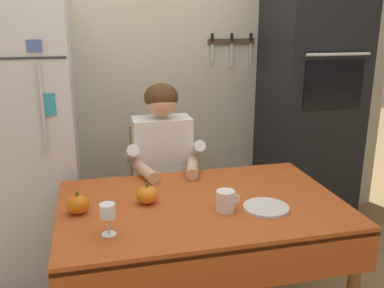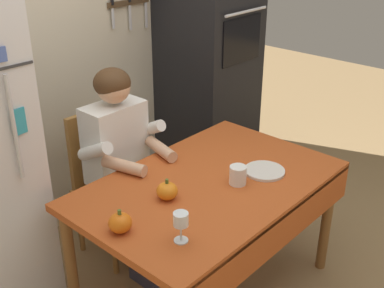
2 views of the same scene
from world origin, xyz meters
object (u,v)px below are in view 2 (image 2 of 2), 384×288
(pumpkin_medium, at_px, (167,191))
(wine_glass, at_px, (181,221))
(wall_oven, at_px, (209,53))
(pumpkin_large, at_px, (120,223))
(serving_tray, at_px, (264,171))
(chair_behind_person, at_px, (106,177))
(seated_person, at_px, (124,154))
(coffee_mug, at_px, (238,175))
(dining_table, at_px, (212,197))

(pumpkin_medium, bearing_deg, wine_glass, -125.51)
(wall_oven, relative_size, pumpkin_large, 18.73)
(pumpkin_medium, relative_size, serving_tray, 0.50)
(pumpkin_medium, bearing_deg, serving_tray, -20.50)
(chair_behind_person, bearing_deg, pumpkin_medium, -103.83)
(wine_glass, bearing_deg, serving_tray, 6.15)
(pumpkin_large, distance_m, pumpkin_medium, 0.33)
(seated_person, xyz_separation_m, coffee_mug, (0.17, -0.70, 0.05))
(wall_oven, bearing_deg, dining_table, -138.69)
(seated_person, relative_size, coffee_mug, 10.67)
(chair_behind_person, bearing_deg, pumpkin_large, -123.78)
(wine_glass, xyz_separation_m, pumpkin_large, (-0.13, 0.25, -0.06))
(pumpkin_large, xyz_separation_m, pumpkin_medium, (0.33, 0.04, -0.00))
(wall_oven, height_order, seated_person, wall_oven)
(chair_behind_person, bearing_deg, coffee_mug, -78.98)
(chair_behind_person, bearing_deg, dining_table, -83.76)
(serving_tray, bearing_deg, coffee_mug, 169.57)
(dining_table, distance_m, pumpkin_large, 0.61)
(coffee_mug, height_order, pumpkin_medium, pumpkin_medium)
(wall_oven, relative_size, wine_glass, 14.70)
(chair_behind_person, relative_size, pumpkin_large, 8.30)
(chair_behind_person, relative_size, coffee_mug, 7.97)
(dining_table, bearing_deg, wine_glass, -155.20)
(dining_table, relative_size, pumpkin_large, 12.49)
(pumpkin_large, bearing_deg, wall_oven, 28.44)
(wine_glass, distance_m, pumpkin_medium, 0.35)
(chair_behind_person, bearing_deg, wall_oven, 6.53)
(chair_behind_person, height_order, seated_person, seated_person)
(dining_table, height_order, serving_tray, serving_tray)
(wine_glass, relative_size, pumpkin_medium, 1.29)
(seated_person, relative_size, wine_glass, 8.71)
(wall_oven, bearing_deg, pumpkin_medium, -146.98)
(dining_table, distance_m, serving_tray, 0.32)
(pumpkin_large, relative_size, pumpkin_medium, 1.02)
(dining_table, relative_size, serving_tray, 6.34)
(wine_glass, xyz_separation_m, serving_tray, (0.75, 0.08, -0.09))
(serving_tray, bearing_deg, seated_person, 116.36)
(chair_behind_person, xyz_separation_m, pumpkin_medium, (-0.18, -0.72, 0.27))
(dining_table, bearing_deg, pumpkin_medium, 165.61)
(chair_behind_person, xyz_separation_m, coffee_mug, (0.17, -0.89, 0.28))
(wall_oven, distance_m, seated_person, 1.22)
(dining_table, height_order, pumpkin_medium, pumpkin_medium)
(wine_glass, relative_size, serving_tray, 0.65)
(coffee_mug, bearing_deg, pumpkin_medium, 154.47)
(pumpkin_medium, distance_m, serving_tray, 0.58)
(chair_behind_person, xyz_separation_m, serving_tray, (0.37, -0.93, 0.24))
(seated_person, distance_m, coffee_mug, 0.73)
(pumpkin_medium, bearing_deg, coffee_mug, -25.53)
(seated_person, height_order, serving_tray, seated_person)
(dining_table, distance_m, wine_glass, 0.55)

